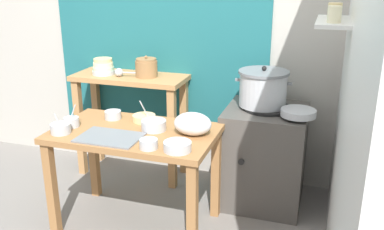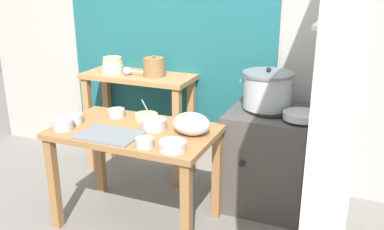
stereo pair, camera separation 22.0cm
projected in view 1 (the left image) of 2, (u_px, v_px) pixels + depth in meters
ground_plane at (128, 228)px, 3.06m from camera, size 9.00×9.00×0.00m
wall_back at (187, 25)px, 3.59m from camera, size 4.40×0.12×2.60m
wall_right at (358, 54)px, 2.41m from camera, size 0.30×3.20×2.60m
prep_table at (135, 146)px, 2.92m from camera, size 1.10×0.66×0.72m
back_shelf_table at (131, 100)px, 3.68m from camera, size 0.96×0.40×0.90m
stove_block at (264, 155)px, 3.32m from camera, size 0.60×0.61×0.78m
steamer_pot at (263, 88)px, 3.17m from camera, size 0.42×0.37×0.30m
clay_pot at (146, 68)px, 3.54m from camera, size 0.18×0.18×0.18m
bowl_stack_enamel at (103, 67)px, 3.63m from camera, size 0.19×0.19×0.14m
ladle at (120, 72)px, 3.56m from camera, size 0.27×0.08×0.07m
serving_tray at (110, 137)px, 2.76m from camera, size 0.40×0.28×0.01m
plastic_bag at (193, 124)px, 2.80m from camera, size 0.25×0.19×0.15m
wide_pan at (298, 113)px, 2.98m from camera, size 0.24×0.24×0.05m
prep_bowl_0 at (113, 114)px, 3.11m from camera, size 0.12×0.12×0.06m
prep_bowl_1 at (154, 125)px, 2.89m from camera, size 0.17×0.17×0.07m
prep_bowl_2 at (149, 144)px, 2.59m from camera, size 0.11×0.11×0.06m
prep_bowl_3 at (71, 122)px, 2.95m from camera, size 0.10×0.10×0.16m
prep_bowl_4 at (61, 128)px, 2.83m from camera, size 0.13×0.13×0.14m
prep_bowl_5 at (144, 118)px, 3.06m from camera, size 0.16×0.16×0.16m
prep_bowl_6 at (177, 146)px, 2.56m from camera, size 0.17×0.17×0.06m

